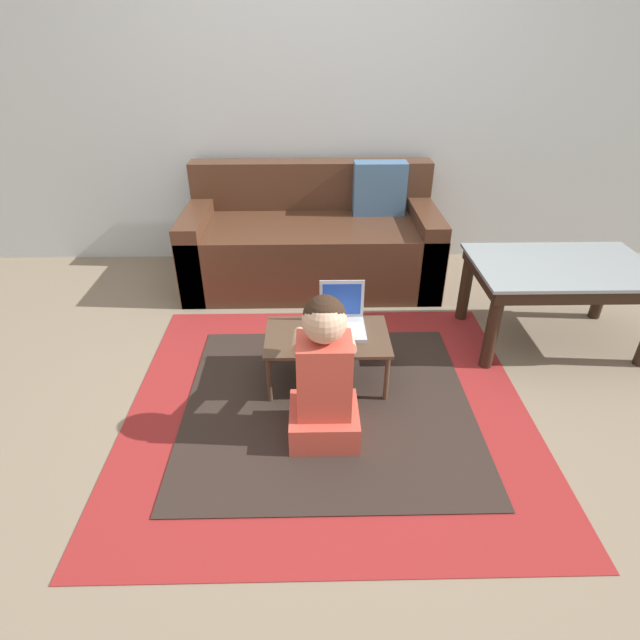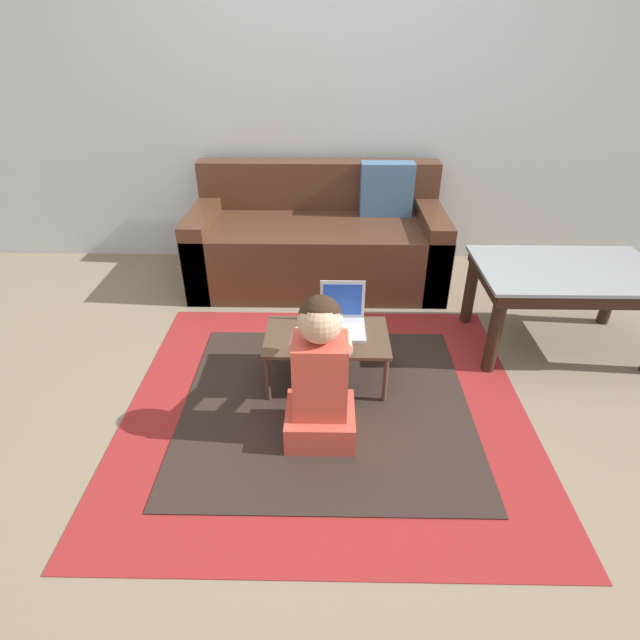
% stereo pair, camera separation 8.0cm
% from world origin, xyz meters
% --- Properties ---
extents(ground_plane, '(16.00, 16.00, 0.00)m').
position_xyz_m(ground_plane, '(0.00, 0.00, 0.00)').
color(ground_plane, '#7F705B').
extents(wall_back, '(9.00, 0.06, 2.50)m').
position_xyz_m(wall_back, '(0.00, 1.78, 1.25)').
color(wall_back, silver).
rests_on(wall_back, ground_plane).
extents(area_rug, '(1.93, 1.80, 0.01)m').
position_xyz_m(area_rug, '(0.07, -0.09, 0.00)').
color(area_rug, maroon).
rests_on(area_rug, ground_plane).
extents(couch, '(1.71, 0.81, 0.81)m').
position_xyz_m(couch, '(0.01, 1.33, 0.28)').
color(couch, '#4C2D1E').
rests_on(couch, ground_plane).
extents(coffee_table, '(0.97, 0.62, 0.49)m').
position_xyz_m(coffee_table, '(1.37, 0.48, 0.41)').
color(coffee_table, gray).
rests_on(coffee_table, ground_plane).
extents(laptop_desk, '(0.62, 0.38, 0.28)m').
position_xyz_m(laptop_desk, '(0.07, 0.11, 0.25)').
color(laptop_desk, '#4C3828').
rests_on(laptop_desk, ground_plane).
extents(laptop, '(0.23, 0.22, 0.23)m').
position_xyz_m(laptop, '(0.15, 0.18, 0.32)').
color(laptop, '#B7BCC6').
rests_on(laptop, laptop_desk).
extents(computer_mouse, '(0.07, 0.09, 0.04)m').
position_xyz_m(computer_mouse, '(-0.03, 0.09, 0.30)').
color(computer_mouse, silver).
rests_on(computer_mouse, laptop_desk).
extents(person_seated, '(0.31, 0.42, 0.71)m').
position_xyz_m(person_seated, '(0.04, -0.28, 0.33)').
color(person_seated, '#CC4C3D').
rests_on(person_seated, ground_plane).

